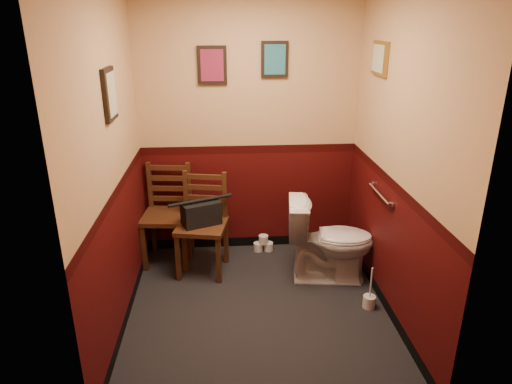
% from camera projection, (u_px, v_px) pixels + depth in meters
% --- Properties ---
extents(floor, '(2.20, 2.40, 0.00)m').
position_uv_depth(floor, '(258.00, 310.00, 3.96)').
color(floor, black).
rests_on(floor, ground).
extents(wall_back, '(2.20, 0.00, 2.70)m').
position_uv_depth(wall_back, '(249.00, 126.00, 4.60)').
color(wall_back, '#3B0809').
rests_on(wall_back, ground).
extents(wall_front, '(2.20, 0.00, 2.70)m').
position_uv_depth(wall_front, '(277.00, 228.00, 2.36)').
color(wall_front, '#3B0809').
rests_on(wall_front, ground).
extents(wall_left, '(0.00, 2.40, 2.70)m').
position_uv_depth(wall_left, '(112.00, 164.00, 3.40)').
color(wall_left, '#3B0809').
rests_on(wall_left, ground).
extents(wall_right, '(0.00, 2.40, 2.70)m').
position_uv_depth(wall_right, '(399.00, 158.00, 3.55)').
color(wall_right, '#3B0809').
rests_on(wall_right, ground).
extents(grab_bar, '(0.05, 0.56, 0.06)m').
position_uv_depth(grab_bar, '(380.00, 194.00, 3.93)').
color(grab_bar, silver).
rests_on(grab_bar, wall_right).
extents(framed_print_back_a, '(0.28, 0.04, 0.36)m').
position_uv_depth(framed_print_back_a, '(212.00, 65.00, 4.34)').
color(framed_print_back_a, black).
rests_on(framed_print_back_a, wall_back).
extents(framed_print_back_b, '(0.26, 0.04, 0.34)m').
position_uv_depth(framed_print_back_b, '(275.00, 59.00, 4.36)').
color(framed_print_back_b, black).
rests_on(framed_print_back_b, wall_back).
extents(framed_print_left, '(0.04, 0.30, 0.38)m').
position_uv_depth(framed_print_left, '(110.00, 94.00, 3.32)').
color(framed_print_left, black).
rests_on(framed_print_left, wall_left).
extents(framed_print_right, '(0.04, 0.34, 0.28)m').
position_uv_depth(framed_print_right, '(380.00, 58.00, 3.86)').
color(framed_print_right, olive).
rests_on(framed_print_right, wall_right).
extents(toilet, '(0.87, 0.55, 0.80)m').
position_uv_depth(toilet, '(330.00, 241.00, 4.31)').
color(toilet, white).
rests_on(toilet, floor).
extents(toilet_brush, '(0.11, 0.11, 0.39)m').
position_uv_depth(toilet_brush, '(369.00, 301.00, 3.97)').
color(toilet_brush, silver).
rests_on(toilet_brush, floor).
extents(chair_left, '(0.52, 0.52, 1.01)m').
position_uv_depth(chair_left, '(168.00, 214.00, 4.63)').
color(chair_left, '#4B2916').
rests_on(chair_left, floor).
extents(chair_right, '(0.54, 0.54, 0.98)m').
position_uv_depth(chair_right, '(203.00, 224.00, 4.44)').
color(chair_right, '#4B2916').
rests_on(chair_right, floor).
extents(handbag, '(0.40, 0.31, 0.26)m').
position_uv_depth(handbag, '(201.00, 213.00, 4.35)').
color(handbag, black).
rests_on(handbag, chair_right).
extents(tp_stack, '(0.21, 0.11, 0.18)m').
position_uv_depth(tp_stack, '(263.00, 244.00, 4.94)').
color(tp_stack, silver).
rests_on(tp_stack, floor).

